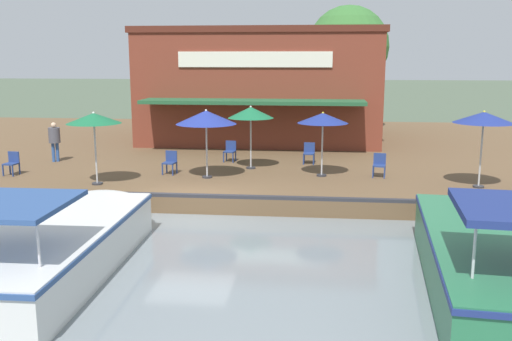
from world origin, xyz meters
TOP-DOWN VIEW (x-y plane):
  - ground_plane at (0.00, 0.00)m, footprint 220.00×220.00m
  - quay_deck at (-11.00, 0.00)m, footprint 22.00×56.00m
  - quay_edge_fender at (-0.10, 0.00)m, footprint 0.20×50.40m
  - waterfront_restaurant at (-13.47, 0.98)m, footprint 10.02×11.93m
  - patio_umbrella_mid_patio_left at (-1.54, -3.55)m, footprint 1.82×1.82m
  - patio_umbrella_near_quay_edge at (-3.00, -0.04)m, footprint 2.14×2.14m
  - patio_umbrella_mid_patio_right at (-3.71, 4.04)m, footprint 1.81×1.81m
  - patio_umbrella_far_corner at (-4.87, 1.32)m, footprint 1.75×1.75m
  - patio_umbrella_back_row at (-2.41, 9.21)m, footprint 1.94×1.94m
  - cafe_chair_mid_patio at (-6.15, 3.55)m, footprint 0.47×0.47m
  - cafe_chair_back_row_seat at (-3.78, 6.10)m, footprint 0.50×0.50m
  - cafe_chair_beside_entrance at (-6.30, 0.30)m, footprint 0.50×0.50m
  - cafe_chair_far_corner_seat at (-2.74, -7.23)m, footprint 0.49×0.49m
  - cafe_chair_under_first_umbrella at (-3.53, -1.52)m, footprint 0.50×0.50m
  - person_near_entrance at (-5.51, -6.87)m, footprint 0.46×0.46m
  - motorboat_fourth_along at (4.37, 7.81)m, footprint 8.75×3.80m
  - motorboat_second_along at (4.43, -2.14)m, footprint 8.10×3.06m
  - tree_downstream_bank at (-17.39, 5.41)m, footprint 4.96×4.72m

SIDE VIEW (x-z plane):
  - ground_plane at x=0.00m, z-range 0.00..0.00m
  - quay_deck at x=-11.00m, z-range 0.00..0.60m
  - quay_edge_fender at x=-0.10m, z-range 0.60..0.70m
  - motorboat_second_along at x=4.43m, z-range -0.37..1.71m
  - motorboat_fourth_along at x=4.37m, z-range -0.41..1.86m
  - cafe_chair_mid_patio at x=-6.15m, z-range 0.65..1.50m
  - cafe_chair_back_row_seat at x=-3.78m, z-range 0.65..1.50m
  - cafe_chair_beside_entrance at x=-6.30m, z-range 0.65..1.50m
  - cafe_chair_far_corner_seat at x=-2.74m, z-range 0.65..1.50m
  - cafe_chair_under_first_umbrella at x=-3.53m, z-range 0.65..1.50m
  - person_near_entrance at x=-5.51m, z-range 0.80..2.43m
  - patio_umbrella_mid_patio_right at x=-3.71m, z-range 1.54..3.88m
  - patio_umbrella_far_corner at x=-4.87m, z-range 1.55..3.98m
  - patio_umbrella_near_quay_edge at x=-3.00m, z-range 1.54..3.99m
  - patio_umbrella_mid_patio_left at x=-1.54m, z-range 1.61..4.08m
  - patio_umbrella_back_row at x=-2.41m, z-range 1.64..4.19m
  - waterfront_restaurant at x=-13.47m, z-range 0.60..6.25m
  - tree_downstream_bank at x=-17.39m, z-range 1.71..8.92m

